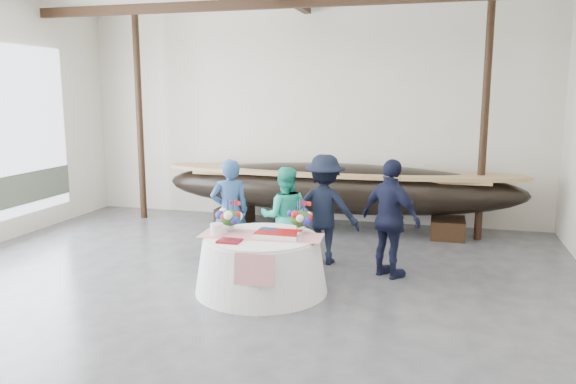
# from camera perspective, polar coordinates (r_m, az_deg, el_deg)

# --- Properties ---
(floor) EXTENTS (10.00, 12.00, 0.01)m
(floor) POSITION_cam_1_polar(r_m,az_deg,el_deg) (6.93, -9.81, -13.27)
(floor) COLOR #3D3D42
(floor) RESTS_ON ground
(wall_back) EXTENTS (10.00, 0.02, 4.50)m
(wall_back) POSITION_cam_1_polar(r_m,az_deg,el_deg) (12.06, 2.09, 7.83)
(wall_back) COLOR silver
(wall_back) RESTS_ON ground
(longboat_display) EXTENTS (7.19, 1.44, 1.35)m
(longboat_display) POSITION_cam_1_polar(r_m,az_deg,el_deg) (11.16, 4.95, 0.43)
(longboat_display) COLOR black
(longboat_display) RESTS_ON ground
(banquet_table) EXTENTS (1.83, 1.83, 0.79)m
(banquet_table) POSITION_cam_1_polar(r_m,az_deg,el_deg) (7.84, -2.72, -7.25)
(banquet_table) COLOR white
(banquet_table) RESTS_ON ground
(tabletop_items) EXTENTS (1.73, 1.02, 0.40)m
(tabletop_items) POSITION_cam_1_polar(r_m,az_deg,el_deg) (7.84, -2.70, -3.14)
(tabletop_items) COLOR red
(tabletop_items) RESTS_ON banquet_table
(guest_woman_blue) EXTENTS (0.74, 0.67, 1.69)m
(guest_woman_blue) POSITION_cam_1_polar(r_m,az_deg,el_deg) (9.03, -5.94, -1.98)
(guest_woman_blue) COLOR #294F84
(guest_woman_blue) RESTS_ON ground
(guest_woman_teal) EXTENTS (0.90, 0.79, 1.58)m
(guest_woman_teal) POSITION_cam_1_polar(r_m,az_deg,el_deg) (8.88, -0.35, -2.50)
(guest_woman_teal) COLOR #22B496
(guest_woman_teal) RESTS_ON ground
(guest_man_left) EXTENTS (1.17, 0.71, 1.76)m
(guest_man_left) POSITION_cam_1_polar(r_m,az_deg,el_deg) (9.00, 3.72, -1.76)
(guest_man_left) COLOR black
(guest_man_left) RESTS_ON ground
(guest_man_right) EXTENTS (1.10, 0.95, 1.77)m
(guest_man_right) POSITION_cam_1_polar(r_m,az_deg,el_deg) (8.42, 10.41, -2.70)
(guest_man_right) COLOR black
(guest_man_right) RESTS_ON ground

